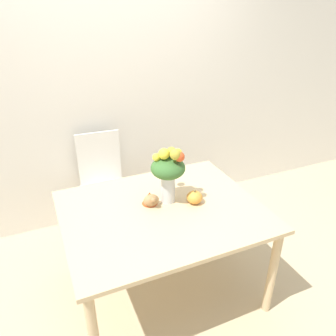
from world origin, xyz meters
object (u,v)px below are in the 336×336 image
(flower_vase, at_px, (168,170))
(turkey_figurine, at_px, (150,199))
(pumpkin, at_px, (194,197))
(dining_chair_near_window, at_px, (104,184))

(flower_vase, height_order, turkey_figurine, flower_vase)
(flower_vase, xyz_separation_m, pumpkin, (0.16, -0.10, -0.20))
(pumpkin, height_order, turkey_figurine, pumpkin)
(flower_vase, height_order, dining_chair_near_window, flower_vase)
(pumpkin, bearing_deg, dining_chair_near_window, 115.20)
(dining_chair_near_window, bearing_deg, turkey_figurine, -76.55)
(turkey_figurine, relative_size, dining_chair_near_window, 0.16)
(flower_vase, bearing_deg, pumpkin, -31.79)
(flower_vase, xyz_separation_m, turkey_figurine, (-0.14, 0.01, -0.20))
(turkey_figurine, bearing_deg, flower_vase, -2.65)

